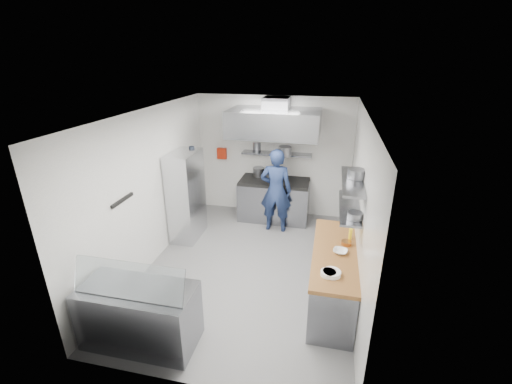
% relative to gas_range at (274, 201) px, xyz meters
% --- Properties ---
extents(floor, '(5.00, 5.00, 0.00)m').
position_rel_gas_range_xyz_m(floor, '(-0.10, -2.10, -0.45)').
color(floor, slate).
rests_on(floor, ground).
extents(ceiling, '(5.00, 5.00, 0.00)m').
position_rel_gas_range_xyz_m(ceiling, '(-0.10, -2.10, 2.35)').
color(ceiling, silver).
rests_on(ceiling, wall_back).
extents(wall_back, '(3.60, 2.80, 0.02)m').
position_rel_gas_range_xyz_m(wall_back, '(-0.10, 0.40, 0.95)').
color(wall_back, white).
rests_on(wall_back, floor).
extents(wall_front, '(3.60, 2.80, 0.02)m').
position_rel_gas_range_xyz_m(wall_front, '(-0.10, -4.60, 0.95)').
color(wall_front, white).
rests_on(wall_front, floor).
extents(wall_left, '(2.80, 5.00, 0.02)m').
position_rel_gas_range_xyz_m(wall_left, '(-1.90, -2.10, 0.95)').
color(wall_left, white).
rests_on(wall_left, floor).
extents(wall_right, '(2.80, 5.00, 0.02)m').
position_rel_gas_range_xyz_m(wall_right, '(1.70, -2.10, 0.95)').
color(wall_right, white).
rests_on(wall_right, floor).
extents(gas_range, '(1.60, 0.80, 0.90)m').
position_rel_gas_range_xyz_m(gas_range, '(0.00, 0.00, 0.00)').
color(gas_range, gray).
rests_on(gas_range, floor).
extents(cooktop, '(1.57, 0.78, 0.06)m').
position_rel_gas_range_xyz_m(cooktop, '(0.00, 0.00, 0.48)').
color(cooktop, black).
rests_on(cooktop, gas_range).
extents(stock_pot_left, '(0.27, 0.27, 0.20)m').
position_rel_gas_range_xyz_m(stock_pot_left, '(-0.42, 0.22, 0.61)').
color(stock_pot_left, slate).
rests_on(stock_pot_left, cooktop).
extents(stock_pot_mid, '(0.33, 0.33, 0.24)m').
position_rel_gas_range_xyz_m(stock_pot_mid, '(-0.11, 0.12, 0.63)').
color(stock_pot_mid, slate).
rests_on(stock_pot_mid, cooktop).
extents(over_range_shelf, '(1.60, 0.30, 0.04)m').
position_rel_gas_range_xyz_m(over_range_shelf, '(0.00, 0.24, 1.07)').
color(over_range_shelf, gray).
rests_on(over_range_shelf, wall_back).
extents(shelf_pot_a, '(0.24, 0.24, 0.18)m').
position_rel_gas_range_xyz_m(shelf_pot_a, '(-0.50, 0.47, 1.18)').
color(shelf_pot_a, slate).
rests_on(shelf_pot_a, over_range_shelf).
extents(shelf_pot_b, '(0.29, 0.29, 0.22)m').
position_rel_gas_range_xyz_m(shelf_pot_b, '(0.22, 0.01, 1.20)').
color(shelf_pot_b, slate).
rests_on(shelf_pot_b, over_range_shelf).
extents(extractor_hood, '(1.90, 1.15, 0.55)m').
position_rel_gas_range_xyz_m(extractor_hood, '(0.00, -0.18, 1.85)').
color(extractor_hood, gray).
rests_on(extractor_hood, wall_back).
extents(hood_duct, '(0.55, 0.55, 0.24)m').
position_rel_gas_range_xyz_m(hood_duct, '(0.00, 0.05, 2.23)').
color(hood_duct, slate).
rests_on(hood_duct, extractor_hood).
extents(red_firebox, '(0.22, 0.10, 0.26)m').
position_rel_gas_range_xyz_m(red_firebox, '(-1.35, 0.34, 0.97)').
color(red_firebox, '#B8250E').
rests_on(red_firebox, wall_back).
extents(chef, '(0.68, 0.46, 1.85)m').
position_rel_gas_range_xyz_m(chef, '(0.12, -0.54, 0.48)').
color(chef, navy).
rests_on(chef, floor).
extents(wire_rack, '(0.50, 0.90, 1.85)m').
position_rel_gas_range_xyz_m(wire_rack, '(-1.63, -1.24, 0.48)').
color(wire_rack, silver).
rests_on(wire_rack, floor).
extents(rack_bin_a, '(0.18, 0.22, 0.20)m').
position_rel_gas_range_xyz_m(rack_bin_a, '(-1.63, -1.22, 0.35)').
color(rack_bin_a, white).
rests_on(rack_bin_a, wire_rack).
extents(rack_bin_b, '(0.14, 0.17, 0.16)m').
position_rel_gas_range_xyz_m(rack_bin_b, '(-1.63, -0.76, 0.85)').
color(rack_bin_b, yellow).
rests_on(rack_bin_b, wire_rack).
extents(rack_jar, '(0.11, 0.11, 0.18)m').
position_rel_gas_range_xyz_m(rack_jar, '(-1.58, -0.90, 1.35)').
color(rack_jar, black).
rests_on(rack_jar, wire_rack).
extents(knife_strip, '(0.04, 0.55, 0.05)m').
position_rel_gas_range_xyz_m(knife_strip, '(-1.88, -3.00, 1.10)').
color(knife_strip, black).
rests_on(knife_strip, wall_left).
extents(prep_counter_base, '(0.62, 2.00, 0.84)m').
position_rel_gas_range_xyz_m(prep_counter_base, '(1.38, -2.70, -0.03)').
color(prep_counter_base, gray).
rests_on(prep_counter_base, floor).
extents(prep_counter_top, '(0.65, 2.04, 0.06)m').
position_rel_gas_range_xyz_m(prep_counter_top, '(1.38, -2.70, 0.42)').
color(prep_counter_top, brown).
rests_on(prep_counter_top, prep_counter_base).
extents(plate_stack_a, '(0.24, 0.24, 0.06)m').
position_rel_gas_range_xyz_m(plate_stack_a, '(1.34, -3.33, 0.48)').
color(plate_stack_a, white).
rests_on(plate_stack_a, prep_counter_top).
extents(plate_stack_b, '(0.21, 0.21, 0.06)m').
position_rel_gas_range_xyz_m(plate_stack_b, '(1.29, -3.34, 0.48)').
color(plate_stack_b, white).
rests_on(plate_stack_b, prep_counter_top).
extents(copper_pan, '(0.16, 0.16, 0.06)m').
position_rel_gas_range_xyz_m(copper_pan, '(1.55, -2.48, 0.48)').
color(copper_pan, '#C47937').
rests_on(copper_pan, prep_counter_top).
extents(squeeze_bottle, '(0.05, 0.05, 0.18)m').
position_rel_gas_range_xyz_m(squeeze_bottle, '(1.61, -2.28, 0.54)').
color(squeeze_bottle, yellow).
rests_on(squeeze_bottle, prep_counter_top).
extents(mixing_bowl, '(0.25, 0.25, 0.05)m').
position_rel_gas_range_xyz_m(mixing_bowl, '(1.45, -2.74, 0.48)').
color(mixing_bowl, white).
rests_on(mixing_bowl, prep_counter_top).
extents(wall_shelf_lower, '(0.30, 1.30, 0.04)m').
position_rel_gas_range_xyz_m(wall_shelf_lower, '(1.54, -2.40, 1.05)').
color(wall_shelf_lower, gray).
rests_on(wall_shelf_lower, wall_right).
extents(wall_shelf_upper, '(0.30, 1.30, 0.04)m').
position_rel_gas_range_xyz_m(wall_shelf_upper, '(1.54, -2.40, 1.47)').
color(wall_shelf_upper, gray).
rests_on(wall_shelf_upper, wall_right).
extents(shelf_pot_c, '(0.21, 0.21, 0.10)m').
position_rel_gas_range_xyz_m(shelf_pot_c, '(1.59, -2.83, 1.12)').
color(shelf_pot_c, slate).
rests_on(shelf_pot_c, wall_shelf_lower).
extents(shelf_pot_d, '(0.25, 0.25, 0.14)m').
position_rel_gas_range_xyz_m(shelf_pot_d, '(1.59, -2.32, 1.56)').
color(shelf_pot_d, slate).
rests_on(shelf_pot_d, wall_shelf_upper).
extents(display_case, '(1.50, 0.70, 0.85)m').
position_rel_gas_range_xyz_m(display_case, '(-1.10, -4.10, -0.03)').
color(display_case, gray).
rests_on(display_case, floor).
extents(display_glass, '(1.47, 0.19, 0.42)m').
position_rel_gas_range_xyz_m(display_glass, '(-1.10, -4.22, 0.62)').
color(display_glass, silver).
rests_on(display_glass, display_case).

